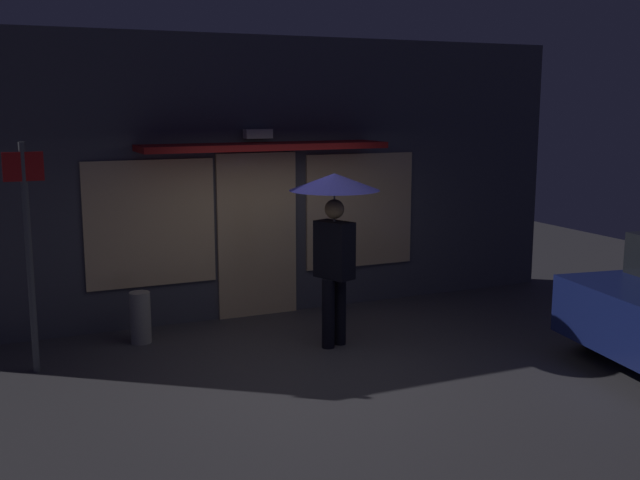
% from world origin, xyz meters
% --- Properties ---
extents(ground_plane, '(18.00, 18.00, 0.00)m').
position_xyz_m(ground_plane, '(0.00, 0.00, 0.00)').
color(ground_plane, '#423F44').
extents(building_facade, '(9.32, 1.00, 3.71)m').
position_xyz_m(building_facade, '(0.00, 2.34, 1.85)').
color(building_facade, '#4C4C56').
rests_on(building_facade, ground).
extents(person_with_umbrella, '(1.04, 1.04, 2.05)m').
position_xyz_m(person_with_umbrella, '(0.36, 0.53, 1.60)').
color(person_with_umbrella, black).
rests_on(person_with_umbrella, ground).
extents(street_sign_post, '(0.40, 0.07, 2.45)m').
position_xyz_m(street_sign_post, '(-2.93, 1.04, 1.39)').
color(street_sign_post, '#595B60').
rests_on(street_sign_post, ground).
extents(sidewalk_bollard, '(0.25, 0.25, 0.62)m').
position_xyz_m(sidewalk_bollard, '(-1.70, 1.59, 0.31)').
color(sidewalk_bollard, '#9E998E').
rests_on(sidewalk_bollard, ground).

